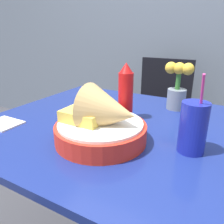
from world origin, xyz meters
The scene contains 7 objects.
dining_table centered at (0.00, 0.00, 0.62)m, with size 0.96×0.86×0.73m.
chair_far_window centered at (-0.08, 0.90, 0.52)m, with size 0.40×0.40×0.87m.
food_basket centered at (0.05, -0.15, 0.79)m, with size 0.29×0.29×0.18m.
ketchup_bottle centered at (0.02, 0.06, 0.84)m, with size 0.06×0.06×0.22m.
drink_cup centered at (0.30, -0.08, 0.80)m, with size 0.08×0.08×0.23m.
flower_vase centered at (0.17, 0.28, 0.83)m, with size 0.12×0.08×0.21m.
napkin centered at (-0.35, -0.22, 0.73)m, with size 0.13×0.10×0.01m.
Camera 1 is at (0.38, -0.68, 1.06)m, focal length 35.00 mm.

